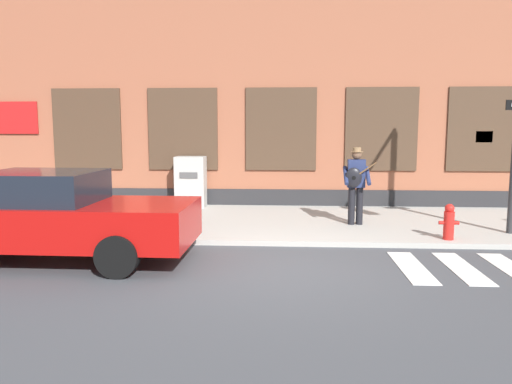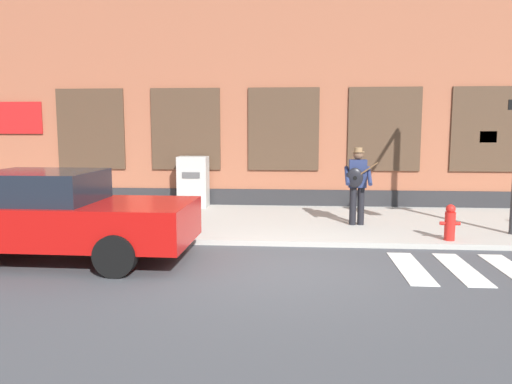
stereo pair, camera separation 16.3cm
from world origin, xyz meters
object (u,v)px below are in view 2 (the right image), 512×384
Objects in this scene: red_car at (55,216)px; utility_box at (193,182)px; busker at (357,181)px; fire_hydrant at (450,223)px.

red_car is 5.39m from utility_box.
busker is 1.25× the size of utility_box.
fire_hydrant is at bearing -41.11° from busker.
busker is at bearing 138.89° from fire_hydrant.
red_car is 7.25m from fire_hydrant.
busker is at bearing -28.41° from utility_box.
red_car is 6.23m from busker.
red_car is at bearing -104.23° from utility_box.
red_car is at bearing -151.27° from busker.
utility_box reaches higher than fire_hydrant.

